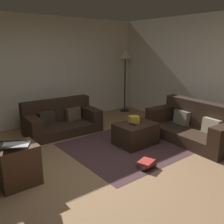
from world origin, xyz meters
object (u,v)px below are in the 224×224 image
at_px(gift_box, 134,119).
at_px(corner_lamp, 125,59).
at_px(tv_remote, 132,124).
at_px(book_stack, 146,164).
at_px(couch_right, 194,126).
at_px(ottoman, 135,134).
at_px(side_table, 18,165).
at_px(laptop, 15,144).
at_px(couch_left, 61,120).

relative_size(gift_box, corner_lamp, 0.10).
xyz_separation_m(tv_remote, book_stack, (-0.45, -0.83, -0.37)).
distance_m(couch_right, ottoman, 1.27).
distance_m(tv_remote, corner_lamp, 2.86).
relative_size(gift_box, book_stack, 0.59).
relative_size(tv_remote, side_table, 0.28).
relative_size(tv_remote, corner_lamp, 0.09).
xyz_separation_m(tv_remote, side_table, (-2.20, -0.03, -0.15)).
bearing_deg(couch_right, laptop, 86.11).
distance_m(couch_right, laptop, 3.50).
relative_size(tv_remote, laptop, 0.31).
bearing_deg(tv_remote, side_table, -177.66).
distance_m(tv_remote, book_stack, 1.01).
bearing_deg(couch_left, book_stack, 99.50).
height_order(tv_remote, laptop, laptop).
bearing_deg(couch_right, book_stack, 102.66).
xyz_separation_m(couch_left, ottoman, (0.83, -1.59, -0.06)).
bearing_deg(corner_lamp, laptop, -150.68).
bearing_deg(couch_left, tv_remote, 117.50).
relative_size(gift_box, tv_remote, 1.17).
distance_m(side_table, laptop, 0.35).
relative_size(ottoman, corner_lamp, 0.43).
bearing_deg(book_stack, couch_right, 8.36).
distance_m(couch_right, gift_box, 1.31).
bearing_deg(gift_box, tv_remote, -144.71).
bearing_deg(side_table, ottoman, 0.90).
xyz_separation_m(couch_left, laptop, (-1.50, -1.68, 0.36)).
relative_size(couch_right, side_table, 3.25).
bearing_deg(corner_lamp, tv_remote, -128.03).
height_order(book_stack, corner_lamp, corner_lamp).
bearing_deg(laptop, gift_box, 3.91).
distance_m(book_stack, corner_lamp, 3.86).
height_order(ottoman, corner_lamp, corner_lamp).
height_order(laptop, corner_lamp, corner_lamp).
height_order(ottoman, book_stack, ottoman).
height_order(ottoman, tv_remote, tv_remote).
relative_size(couch_left, couch_right, 0.87).
relative_size(couch_right, laptop, 3.69).
height_order(couch_left, gift_box, couch_left).
xyz_separation_m(couch_right, gift_box, (-1.11, 0.65, 0.20)).
distance_m(couch_left, laptop, 2.28).
relative_size(couch_right, gift_box, 10.08).
relative_size(couch_right, book_stack, 5.96).
xyz_separation_m(gift_box, book_stack, (-0.56, -0.90, -0.43)).
height_order(tv_remote, book_stack, tv_remote).
bearing_deg(couch_right, corner_lamp, -4.42).
relative_size(couch_left, book_stack, 5.22).
bearing_deg(laptop, corner_lamp, 29.32).
relative_size(couch_left, side_table, 2.84).
relative_size(couch_right, tv_remote, 11.82).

